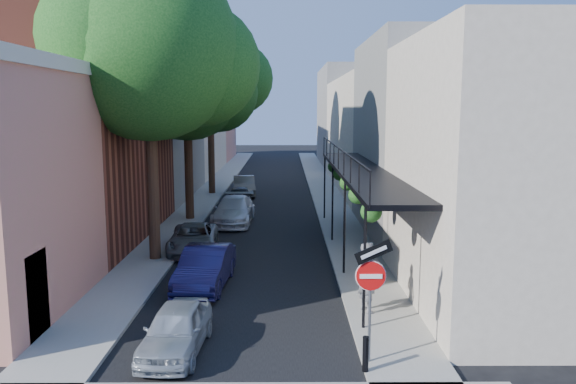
{
  "coord_description": "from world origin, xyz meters",
  "views": [
    {
      "loc": [
        1.24,
        -11.13,
        5.85
      ],
      "look_at": [
        1.34,
        9.35,
        2.8
      ],
      "focal_mm": 35.0,
      "sensor_mm": 36.0,
      "label": 1
    }
  ],
  "objects_px": {
    "sign_post": "(371,281)",
    "oak_far": "(217,72)",
    "parked_car_c": "(193,238)",
    "parked_car_f": "(244,186)",
    "bollard": "(366,354)",
    "parked_car_e": "(240,196)",
    "pedestrian": "(367,277)",
    "parked_car_b": "(205,268)",
    "oak_near": "(161,53)",
    "oak_mid": "(195,85)",
    "parked_car_d": "(234,210)",
    "parked_car_a": "(176,329)"
  },
  "relations": [
    {
      "from": "bollard",
      "to": "oak_far",
      "type": "bearing_deg",
      "value": 103.35
    },
    {
      "from": "oak_near",
      "to": "parked_car_b",
      "type": "distance_m",
      "value": 8.25
    },
    {
      "from": "oak_mid",
      "to": "parked_car_c",
      "type": "height_order",
      "value": "oak_mid"
    },
    {
      "from": "sign_post",
      "to": "parked_car_c",
      "type": "xyz_separation_m",
      "value": [
        -5.71,
        10.43,
        -1.47
      ]
    },
    {
      "from": "sign_post",
      "to": "bollard",
      "type": "distance_m",
      "value": 1.6
    },
    {
      "from": "bollard",
      "to": "oak_mid",
      "type": "distance_m",
      "value": 19.96
    },
    {
      "from": "parked_car_a",
      "to": "parked_car_d",
      "type": "bearing_deg",
      "value": 93.1
    },
    {
      "from": "oak_near",
      "to": "parked_car_b",
      "type": "relative_size",
      "value": 2.82
    },
    {
      "from": "oak_near",
      "to": "oak_mid",
      "type": "relative_size",
      "value": 1.12
    },
    {
      "from": "oak_mid",
      "to": "pedestrian",
      "type": "relative_size",
      "value": 5.06
    },
    {
      "from": "parked_car_a",
      "to": "parked_car_c",
      "type": "xyz_separation_m",
      "value": [
        -1.15,
        9.62,
        -0.01
      ]
    },
    {
      "from": "sign_post",
      "to": "parked_car_c",
      "type": "relative_size",
      "value": 0.74
    },
    {
      "from": "oak_mid",
      "to": "parked_car_b",
      "type": "height_order",
      "value": "oak_mid"
    },
    {
      "from": "oak_near",
      "to": "pedestrian",
      "type": "relative_size",
      "value": 5.67
    },
    {
      "from": "oak_far",
      "to": "parked_car_b",
      "type": "distance_m",
      "value": 21.95
    },
    {
      "from": "sign_post",
      "to": "parked_car_f",
      "type": "bearing_deg",
      "value": 100.47
    },
    {
      "from": "parked_car_d",
      "to": "parked_car_e",
      "type": "xyz_separation_m",
      "value": [
        -0.12,
        5.37,
        -0.11
      ]
    },
    {
      "from": "parked_car_b",
      "to": "parked_car_f",
      "type": "bearing_deg",
      "value": 94.36
    },
    {
      "from": "pedestrian",
      "to": "parked_car_b",
      "type": "bearing_deg",
      "value": 38.66
    },
    {
      "from": "parked_car_d",
      "to": "pedestrian",
      "type": "xyz_separation_m",
      "value": [
        4.96,
        -12.95,
        0.44
      ]
    },
    {
      "from": "parked_car_c",
      "to": "parked_car_e",
      "type": "distance_m",
      "value": 11.16
    },
    {
      "from": "sign_post",
      "to": "pedestrian",
      "type": "height_order",
      "value": "sign_post"
    },
    {
      "from": "oak_mid",
      "to": "oak_far",
      "type": "distance_m",
      "value": 9.12
    },
    {
      "from": "parked_car_c",
      "to": "parked_car_f",
      "type": "height_order",
      "value": "parked_car_f"
    },
    {
      "from": "bollard",
      "to": "parked_car_a",
      "type": "distance_m",
      "value": 4.58
    },
    {
      "from": "parked_car_f",
      "to": "oak_mid",
      "type": "bearing_deg",
      "value": -108.7
    },
    {
      "from": "sign_post",
      "to": "parked_car_e",
      "type": "bearing_deg",
      "value": 102.25
    },
    {
      "from": "parked_car_c",
      "to": "bollard",
      "type": "bearing_deg",
      "value": -66.95
    },
    {
      "from": "sign_post",
      "to": "parked_car_b",
      "type": "height_order",
      "value": "sign_post"
    },
    {
      "from": "parked_car_b",
      "to": "parked_car_c",
      "type": "bearing_deg",
      "value": 107.78
    },
    {
      "from": "oak_mid",
      "to": "oak_near",
      "type": "bearing_deg",
      "value": -89.63
    },
    {
      "from": "oak_mid",
      "to": "parked_car_a",
      "type": "xyz_separation_m",
      "value": [
        2.02,
        -16.45,
        -6.48
      ]
    },
    {
      "from": "sign_post",
      "to": "parked_car_e",
      "type": "distance_m",
      "value": 22.09
    },
    {
      "from": "oak_near",
      "to": "oak_far",
      "type": "relative_size",
      "value": 0.96
    },
    {
      "from": "oak_near",
      "to": "pedestrian",
      "type": "distance_m",
      "value": 11.42
    },
    {
      "from": "oak_far",
      "to": "parked_car_e",
      "type": "bearing_deg",
      "value": -68.91
    },
    {
      "from": "sign_post",
      "to": "oak_mid",
      "type": "bearing_deg",
      "value": 110.86
    },
    {
      "from": "parked_car_b",
      "to": "parked_car_d",
      "type": "bearing_deg",
      "value": 93.89
    },
    {
      "from": "parked_car_d",
      "to": "oak_mid",
      "type": "bearing_deg",
      "value": 153.48
    },
    {
      "from": "parked_car_f",
      "to": "parked_car_a",
      "type": "bearing_deg",
      "value": -95.67
    },
    {
      "from": "sign_post",
      "to": "parked_car_d",
      "type": "bearing_deg",
      "value": 105.74
    },
    {
      "from": "parked_car_c",
      "to": "parked_car_d",
      "type": "bearing_deg",
      "value": 74.78
    },
    {
      "from": "parked_car_e",
      "to": "pedestrian",
      "type": "xyz_separation_m",
      "value": [
        5.08,
        -18.32,
        0.55
      ]
    },
    {
      "from": "sign_post",
      "to": "pedestrian",
      "type": "xyz_separation_m",
      "value": [
        0.4,
        3.22,
        -0.91
      ]
    },
    {
      "from": "sign_post",
      "to": "parked_car_f",
      "type": "distance_m",
      "value": 25.99
    },
    {
      "from": "sign_post",
      "to": "parked_car_d",
      "type": "xyz_separation_m",
      "value": [
        -4.56,
        16.17,
        -1.35
      ]
    },
    {
      "from": "sign_post",
      "to": "oak_far",
      "type": "xyz_separation_m",
      "value": [
        -6.51,
        26.3,
        6.22
      ]
    },
    {
      "from": "parked_car_f",
      "to": "parked_car_c",
      "type": "bearing_deg",
      "value": -99.78
    },
    {
      "from": "parked_car_a",
      "to": "parked_car_e",
      "type": "distance_m",
      "value": 20.73
    },
    {
      "from": "sign_post",
      "to": "oak_far",
      "type": "relative_size",
      "value": 0.25
    }
  ]
}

